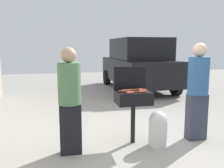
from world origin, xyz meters
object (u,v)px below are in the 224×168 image
at_px(hot_dog_1, 139,89).
at_px(propane_tank, 158,128).
at_px(parked_minivan, 138,64).
at_px(hot_dog_11, 129,90).
at_px(bbq_grill, 133,100).
at_px(hot_dog_10, 122,91).
at_px(hot_dog_2, 143,91).
at_px(hot_dog_7, 130,92).
at_px(hot_dog_4, 143,92).
at_px(hot_dog_0, 126,91).
at_px(person_right, 198,88).
at_px(hot_dog_5, 137,91).
at_px(hot_dog_6, 125,90).
at_px(hot_dog_8, 142,90).
at_px(person_left, 70,97).
at_px(hot_dog_9, 132,90).
at_px(hot_dog_3, 130,93).

height_order(hot_dog_1, propane_tank, hot_dog_1).
bearing_deg(parked_minivan, hot_dog_11, 68.75).
xyz_separation_m(bbq_grill, hot_dog_10, (-0.19, 0.02, 0.16)).
distance_m(hot_dog_2, hot_dog_7, 0.26).
relative_size(hot_dog_4, hot_dog_7, 1.00).
bearing_deg(hot_dog_0, hot_dog_7, -40.77).
distance_m(hot_dog_0, person_right, 1.34).
bearing_deg(hot_dog_0, hot_dog_4, -17.94).
distance_m(hot_dog_5, hot_dog_6, 0.24).
distance_m(hot_dog_1, hot_dog_8, 0.08).
xyz_separation_m(hot_dog_0, hot_dog_11, (0.08, 0.10, 0.00)).
bearing_deg(hot_dog_1, hot_dog_7, -137.04).
bearing_deg(parked_minivan, hot_dog_0, 68.37).
bearing_deg(hot_dog_11, hot_dog_7, -95.77).
bearing_deg(hot_dog_11, person_left, -165.82).
bearing_deg(hot_dog_4, hot_dog_6, 138.65).
bearing_deg(person_left, parked_minivan, 52.16).
bearing_deg(propane_tank, bbq_grill, 148.56).
bearing_deg(propane_tank, hot_dog_10, 156.34).
bearing_deg(hot_dog_9, hot_dog_2, -40.82).
bearing_deg(hot_dog_1, hot_dog_8, -66.82).
distance_m(bbq_grill, hot_dog_7, 0.20).
xyz_separation_m(hot_dog_9, person_left, (-1.13, -0.31, -0.02)).
bearing_deg(hot_dog_6, hot_dog_11, -37.04).
bearing_deg(hot_dog_2, hot_dog_7, -166.16).
bearing_deg(person_left, hot_dog_5, -2.76).
distance_m(hot_dog_9, parked_minivan, 5.45).
relative_size(hot_dog_2, hot_dog_5, 1.00).
distance_m(hot_dog_4, hot_dog_8, 0.20).
xyz_separation_m(hot_dog_7, person_left, (-1.03, -0.12, -0.02)).
relative_size(hot_dog_5, hot_dog_8, 1.00).
bearing_deg(hot_dog_3, parked_minivan, 69.74).
bearing_deg(hot_dog_0, hot_dog_9, 41.51).
bearing_deg(bbq_grill, hot_dog_6, 139.86).
bearing_deg(hot_dog_11, parked_minivan, 69.33).
distance_m(hot_dog_0, propane_tank, 0.84).
height_order(hot_dog_2, hot_dog_11, same).
height_order(hot_dog_7, propane_tank, hot_dog_7).
distance_m(propane_tank, person_left, 1.61).
distance_m(hot_dog_2, hot_dog_3, 0.31).
bearing_deg(person_left, hot_dog_11, 5.18).
distance_m(hot_dog_0, hot_dog_8, 0.35).
height_order(hot_dog_10, person_right, person_right).
bearing_deg(hot_dog_2, bbq_grill, 172.43).
bearing_deg(parked_minivan, hot_dog_9, 69.42).
distance_m(hot_dog_3, hot_dog_6, 0.26).
relative_size(hot_dog_4, hot_dog_6, 1.00).
xyz_separation_m(hot_dog_1, person_right, (1.03, -0.24, 0.02)).
xyz_separation_m(bbq_grill, hot_dog_11, (-0.07, 0.06, 0.16)).
relative_size(hot_dog_3, propane_tank, 0.21).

